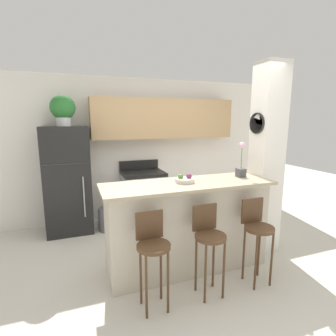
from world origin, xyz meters
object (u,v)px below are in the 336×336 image
object	(u,v)px
potted_plant_on_fridge	(63,109)
fruit_bowl	(185,180)
bar_stool_left	(153,247)
bar_stool_right	(257,229)
refrigerator	(68,180)
bar_stool_mid	(209,238)
orchid_vase	(241,166)
stove_range	(143,196)
trash_bin	(107,219)

from	to	relation	value
potted_plant_on_fridge	fruit_bowl	bearing A→B (deg)	-50.94
bar_stool_left	bar_stool_right	bearing A→B (deg)	0.00
refrigerator	bar_stool_right	xyz separation A→B (m)	(1.96, -2.19, -0.24)
bar_stool_left	refrigerator	bearing A→B (deg)	109.20
bar_stool_mid	orchid_vase	bearing A→B (deg)	36.97
stove_range	refrigerator	bearing A→B (deg)	-179.67
bar_stool_mid	fruit_bowl	world-z (taller)	fruit_bowl
orchid_vase	bar_stool_left	bearing A→B (deg)	-157.10
bar_stool_left	orchid_vase	xyz separation A→B (m)	(1.37, 0.58, 0.60)
refrigerator	potted_plant_on_fridge	xyz separation A→B (m)	(-0.00, 0.00, 1.12)
bar_stool_left	potted_plant_on_fridge	world-z (taller)	potted_plant_on_fridge
bar_stool_mid	bar_stool_right	world-z (taller)	same
refrigerator	bar_stool_left	bearing A→B (deg)	-70.80
orchid_vase	bar_stool_right	bearing A→B (deg)	-106.15
bar_stool_right	fruit_bowl	distance (m)	0.98
bar_stool_left	potted_plant_on_fridge	size ratio (longest dim) A/B	2.00
orchid_vase	stove_range	bearing A→B (deg)	118.76
bar_stool_mid	bar_stool_right	size ratio (longest dim) A/B	1.00
stove_range	bar_stool_mid	distance (m)	2.20
stove_range	bar_stool_left	bearing A→B (deg)	-102.44
stove_range	trash_bin	distance (m)	0.76
stove_range	bar_stool_right	world-z (taller)	stove_range
potted_plant_on_fridge	trash_bin	world-z (taller)	potted_plant_on_fridge
potted_plant_on_fridge	fruit_bowl	size ratio (longest dim) A/B	2.07
trash_bin	bar_stool_mid	bearing A→B (deg)	-68.25
bar_stool_mid	stove_range	bearing A→B (deg)	93.07
stove_range	potted_plant_on_fridge	size ratio (longest dim) A/B	2.26
bar_stool_right	orchid_vase	bearing A→B (deg)	73.85
refrigerator	fruit_bowl	bearing A→B (deg)	-50.94
potted_plant_on_fridge	orchid_vase	world-z (taller)	potted_plant_on_fridge
bar_stool_left	bar_stool_right	world-z (taller)	same
bar_stool_left	bar_stool_mid	distance (m)	0.60
trash_bin	refrigerator	bearing A→B (deg)	160.63
bar_stool_right	potted_plant_on_fridge	bearing A→B (deg)	131.93
refrigerator	bar_stool_mid	bearing A→B (deg)	-58.07
bar_stool_left	potted_plant_on_fridge	bearing A→B (deg)	109.20
trash_bin	stove_range	bearing A→B (deg)	17.11
stove_range	orchid_vase	size ratio (longest dim) A/B	2.37
refrigerator	potted_plant_on_fridge	size ratio (longest dim) A/B	3.63
refrigerator	orchid_vase	bearing A→B (deg)	-37.02
fruit_bowl	trash_bin	xyz separation A→B (m)	(-0.76, 1.44, -0.93)
bar_stool_mid	orchid_vase	xyz separation A→B (m)	(0.77, 0.58, 0.60)
orchid_vase	bar_stool_mid	bearing A→B (deg)	-143.03
stove_range	fruit_bowl	bearing A→B (deg)	-87.11
stove_range	orchid_vase	xyz separation A→B (m)	(0.89, -1.62, 0.76)
fruit_bowl	refrigerator	bearing A→B (deg)	129.06
bar_stool_mid	orchid_vase	distance (m)	1.14
bar_stool_mid	fruit_bowl	size ratio (longest dim) A/B	4.14
orchid_vase	potted_plant_on_fridge	bearing A→B (deg)	142.98
stove_range	bar_stool_mid	xyz separation A→B (m)	(0.12, -2.19, 0.16)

